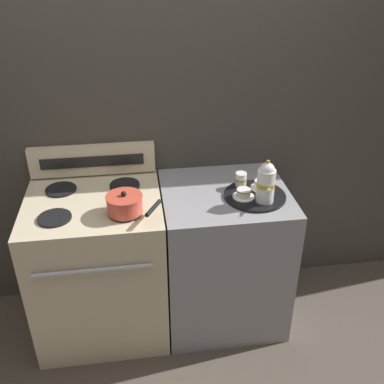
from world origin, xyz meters
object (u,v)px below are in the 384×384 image
object	(u,v)px
stove	(100,266)
teacup_right	(261,185)
creamer_jug	(241,179)
saucepan	(125,204)
teapot	(266,182)
serving_tray	(255,196)
teacup_left	(244,193)

from	to	relation	value
stove	teacup_right	distance (m)	1.06
stove	creamer_jug	size ratio (longest dim) A/B	11.65
teacup_right	creamer_jug	distance (m)	0.12
saucepan	teapot	world-z (taller)	teapot
serving_tray	teacup_left	size ratio (longest dim) A/B	2.87
teapot	teacup_left	size ratio (longest dim) A/B	2.05
teacup_right	creamer_jug	bearing A→B (deg)	153.62
teacup_left	creamer_jug	xyz separation A→B (m)	(0.02, 0.13, 0.02)
teapot	teacup_right	bearing A→B (deg)	82.49
saucepan	teapot	distance (m)	0.74
stove	serving_tray	size ratio (longest dim) A/B	2.66
stove	creamer_jug	distance (m)	0.98
teacup_right	teacup_left	bearing A→B (deg)	-146.21
teacup_left	serving_tray	bearing A→B (deg)	14.57
teacup_right	serving_tray	bearing A→B (deg)	-129.45
serving_tray	teacup_left	world-z (taller)	teacup_left
stove	teacup_left	size ratio (longest dim) A/B	7.63
teacup_left	teacup_right	bearing A→B (deg)	33.79
serving_tray	teacup_left	distance (m)	0.08
stove	serving_tray	bearing A→B (deg)	-4.81
serving_tray	teapot	distance (m)	0.15
saucepan	creamer_jug	bearing A→B (deg)	16.13
serving_tray	creamer_jug	size ratio (longest dim) A/B	4.39
saucepan	teacup_left	world-z (taller)	saucepan
teapot	teacup_right	size ratio (longest dim) A/B	2.05
saucepan	serving_tray	distance (m)	0.71
stove	saucepan	world-z (taller)	saucepan
serving_tray	teapot	xyz separation A→B (m)	(0.03, -0.07, 0.12)
teacup_left	teapot	bearing A→B (deg)	-28.10
stove	teapot	world-z (taller)	teapot
teacup_left	teacup_right	xyz separation A→B (m)	(0.12, 0.08, 0.00)
teacup_right	creamer_jug	xyz separation A→B (m)	(-0.11, 0.05, 0.02)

